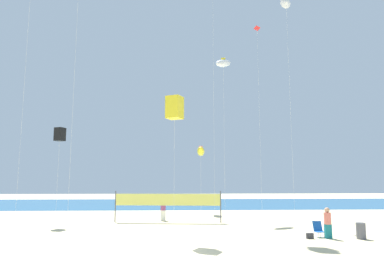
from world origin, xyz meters
name	(u,v)px	position (x,y,z in m)	size (l,w,h in m)	color
ground_plane	(174,252)	(0.00, 0.00, 0.00)	(120.00, 120.00, 0.00)	beige
ocean_band	(175,204)	(0.00, 31.13, 0.00)	(120.00, 20.00, 0.01)	#28608C
beachgoer_coral_shirt	(328,222)	(8.79, 3.39, 0.92)	(0.40, 0.40, 1.73)	#19727A
beachgoer_plum_shirt	(163,208)	(-0.95, 12.18, 0.96)	(0.41, 0.41, 1.80)	white
folding_beach_chair	(318,229)	(8.44, 3.92, 0.47)	(0.52, 0.65, 0.89)	#1959B2
trash_barrel	(361,231)	(10.56, 3.11, 0.45)	(0.52, 0.52, 0.90)	#595960
volleyball_net	(168,201)	(-0.57, 11.07, 1.64)	(8.29, 0.92, 2.40)	#4C4C51
beach_handbag	(310,236)	(7.70, 3.35, 0.15)	(0.39, 0.19, 0.31)	#2D2D33
kite_yellow_box	(175,108)	(-0.03, 4.28, 7.69)	(1.16, 1.16, 8.39)	silver
kite_white_inflatable	(223,63)	(4.48, 15.01, 14.15)	(2.05, 1.92, 14.76)	silver
kite_black_box	(60,134)	(-9.05, 10.86, 6.79)	(0.85, 0.85, 7.32)	silver
kite_white_delta	(286,3)	(9.65, 11.66, 18.61)	(1.09, 0.58, 19.21)	silver
kite_yellow_inflatable	(201,151)	(2.55, 18.43, 6.06)	(0.88, 2.22, 6.67)	silver
kite_red_diamond	(257,36)	(7.39, 13.27, 16.18)	(0.60, 0.60, 17.14)	silver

